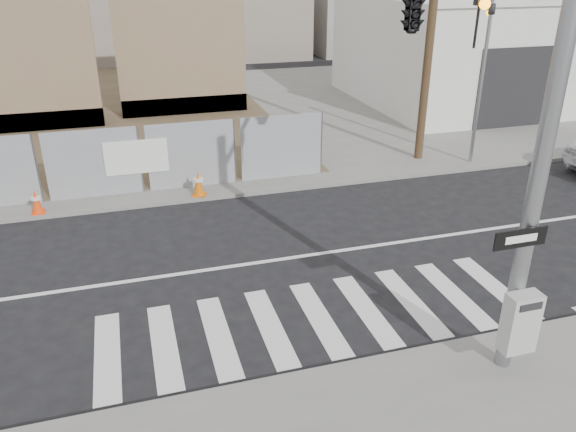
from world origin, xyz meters
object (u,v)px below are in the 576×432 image
object	(u,v)px
signal_pole	(448,59)
traffic_cone_c	(36,202)
traffic_cone_d	(198,183)
auto_shop	(486,48)

from	to	relation	value
signal_pole	traffic_cone_c	world-z (taller)	signal_pole
traffic_cone_d	signal_pole	bearing A→B (deg)	-58.40
traffic_cone_c	signal_pole	bearing A→B (deg)	-37.19
traffic_cone_c	traffic_cone_d	bearing A→B (deg)	0.00
signal_pole	traffic_cone_c	xyz separation A→B (m)	(-8.26, 6.27, -4.33)
signal_pole	auto_shop	bearing A→B (deg)	52.54
traffic_cone_d	auto_shop	bearing A→B (deg)	29.66
signal_pole	traffic_cone_c	distance (m)	11.23
signal_pole	traffic_cone_d	world-z (taller)	signal_pole
signal_pole	traffic_cone_d	size ratio (longest dim) A/B	9.26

